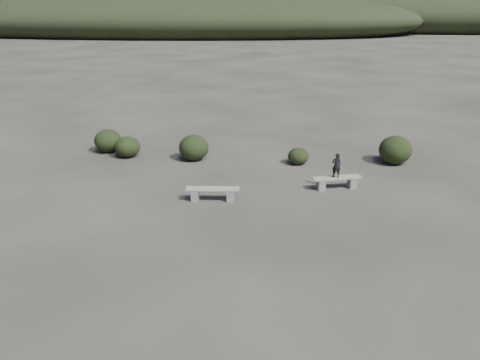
{
  "coord_description": "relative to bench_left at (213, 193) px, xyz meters",
  "views": [
    {
      "loc": [
        0.84,
        -11.36,
        6.91
      ],
      "look_at": [
        -0.33,
        3.5,
        1.1
      ],
      "focal_mm": 35.0,
      "sensor_mm": 36.0,
      "label": 1
    }
  ],
  "objects": [
    {
      "name": "shrub_f",
      "position": [
        -5.77,
        5.42,
        0.25
      ],
      "size": [
        1.28,
        1.28,
        1.09
      ],
      "primitive_type": "ellipsoid",
      "color": "black",
      "rests_on": "ground"
    },
    {
      "name": "seated_person",
      "position": [
        4.57,
        1.5,
        0.67
      ],
      "size": [
        0.38,
        0.28,
        0.97
      ],
      "primitive_type": "imported",
      "rotation": [
        0.0,
        0.0,
        3.29
      ],
      "color": "black",
      "rests_on": "bench_right"
    },
    {
      "name": "shrub_b",
      "position": [
        -1.47,
        4.55,
        0.29
      ],
      "size": [
        1.35,
        1.35,
        1.16
      ],
      "primitive_type": "ellipsoid",
      "color": "black",
      "rests_on": "ground"
    },
    {
      "name": "shrub_d",
      "position": [
        7.55,
        4.75,
        0.33
      ],
      "size": [
        1.44,
        1.44,
        1.26
      ],
      "primitive_type": "ellipsoid",
      "color": "black",
      "rests_on": "ground"
    },
    {
      "name": "bench_right",
      "position": [
        4.64,
        1.51,
        -0.01
      ],
      "size": [
        1.95,
        0.87,
        0.48
      ],
      "rotation": [
        0.0,
        0.0,
        0.26
      ],
      "color": "slate",
      "rests_on": "ground"
    },
    {
      "name": "ground",
      "position": [
        1.38,
        -4.18,
        -0.3
      ],
      "size": [
        1200.0,
        1200.0,
        0.0
      ],
      "primitive_type": "plane",
      "color": "#2D2923",
      "rests_on": "ground"
    },
    {
      "name": "shrub_a",
      "position": [
        -4.61,
        4.73,
        0.18
      ],
      "size": [
        1.17,
        1.17,
        0.96
      ],
      "primitive_type": "ellipsoid",
      "color": "black",
      "rests_on": "ground"
    },
    {
      "name": "shrub_c",
      "position": [
        3.26,
        4.31,
        0.07
      ],
      "size": [
        0.92,
        0.92,
        0.74
      ],
      "primitive_type": "ellipsoid",
      "color": "black",
      "rests_on": "ground"
    },
    {
      "name": "bench_left",
      "position": [
        0.0,
        0.0,
        0.0
      ],
      "size": [
        1.96,
        0.52,
        0.49
      ],
      "rotation": [
        0.0,
        0.0,
        0.06
      ],
      "color": "slate",
      "rests_on": "ground"
    }
  ]
}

